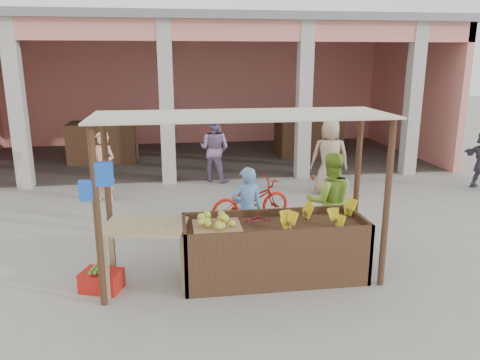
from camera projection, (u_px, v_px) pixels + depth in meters
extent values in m
plane|color=gray|center=(240.00, 279.00, 6.79)|extent=(60.00, 60.00, 0.00)
cube|color=#DC8173|center=(195.00, 89.00, 17.19)|extent=(14.00, 0.20, 4.00)
cube|color=#DC8173|center=(410.00, 93.00, 15.38)|extent=(0.20, 6.00, 4.00)
cube|color=#DC8173|center=(206.00, 30.00, 11.24)|extent=(14.00, 0.30, 0.50)
cube|color=slate|center=(198.00, 23.00, 13.88)|extent=(14.40, 6.40, 0.20)
cube|color=beige|center=(17.00, 106.00, 11.05)|extent=(0.35, 0.35, 4.00)
cube|color=beige|center=(167.00, 104.00, 11.54)|extent=(0.35, 0.35, 4.00)
cube|color=beige|center=(304.00, 102.00, 12.04)|extent=(0.35, 0.35, 4.00)
cube|color=beige|center=(413.00, 101.00, 12.46)|extent=(0.35, 0.35, 4.00)
cube|color=#4B311E|center=(103.00, 142.00, 14.35)|extent=(2.00, 1.20, 1.20)
cube|color=#4B311E|center=(308.00, 137.00, 15.26)|extent=(2.00, 1.20, 1.20)
cube|color=#4B311E|center=(274.00, 252.00, 6.76)|extent=(2.60, 0.95, 0.80)
cylinder|color=#4B311E|center=(98.00, 219.00, 5.80)|extent=(0.09, 0.09, 2.35)
cylinder|color=#4B311E|center=(387.00, 205.00, 6.33)|extent=(0.09, 0.09, 2.35)
cylinder|color=#4B311E|center=(108.00, 195.00, 6.80)|extent=(0.09, 0.09, 2.35)
cylinder|color=#4B311E|center=(357.00, 185.00, 7.34)|extent=(0.09, 0.09, 2.35)
cube|color=beige|center=(242.00, 115.00, 6.27)|extent=(4.00, 1.35, 0.03)
cube|color=blue|center=(104.00, 174.00, 5.67)|extent=(0.22, 0.08, 0.30)
cube|color=blue|center=(87.00, 190.00, 5.69)|extent=(0.18, 0.07, 0.26)
cube|color=#9B7450|center=(217.00, 227.00, 6.50)|extent=(0.66, 0.57, 0.06)
ellipsoid|color=#D0D03D|center=(217.00, 221.00, 6.48)|extent=(0.56, 0.49, 0.12)
ellipsoid|color=maroon|center=(258.00, 220.00, 6.65)|extent=(0.47, 0.39, 0.15)
cube|color=tan|center=(145.00, 227.00, 6.39)|extent=(1.21, 0.91, 0.04)
cube|color=tan|center=(106.00, 269.00, 6.13)|extent=(0.06, 0.06, 0.86)
cube|color=tan|center=(183.00, 264.00, 6.27)|extent=(0.06, 0.06, 0.86)
cube|color=tan|center=(112.00, 250.00, 6.74)|extent=(0.06, 0.06, 0.86)
cube|color=tan|center=(182.00, 246.00, 6.88)|extent=(0.06, 0.06, 0.86)
cube|color=red|center=(102.00, 281.00, 6.45)|extent=(0.62, 0.53, 0.27)
ellipsoid|color=brown|center=(313.00, 169.00, 12.17)|extent=(0.44, 0.44, 0.60)
ellipsoid|color=brown|center=(326.00, 168.00, 12.27)|extent=(0.44, 0.44, 0.60)
imported|color=#5E9AD9|center=(247.00, 207.00, 7.59)|extent=(0.58, 0.43, 1.53)
imported|color=#8FBE37|center=(330.00, 199.00, 7.68)|extent=(0.89, 0.58, 1.73)
imported|color=#A9170A|center=(250.00, 200.00, 9.03)|extent=(1.06, 1.81, 0.89)
imported|color=tan|center=(330.00, 153.00, 10.79)|extent=(1.06, 0.80, 1.96)
imported|color=#DEA684|center=(104.00, 165.00, 10.29)|extent=(0.76, 0.71, 1.63)
imported|color=#9174A0|center=(214.00, 146.00, 11.96)|extent=(1.04, 0.91, 1.86)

